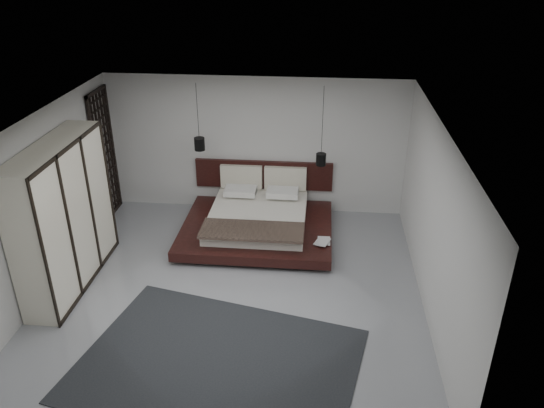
# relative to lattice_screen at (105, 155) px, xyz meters

# --- Properties ---
(floor) EXTENTS (6.00, 6.00, 0.00)m
(floor) POSITION_rel_lattice_screen_xyz_m (2.95, -2.45, -1.30)
(floor) COLOR gray
(floor) RESTS_ON ground
(ceiling) EXTENTS (6.00, 6.00, 0.00)m
(ceiling) POSITION_rel_lattice_screen_xyz_m (2.95, -2.45, 1.50)
(ceiling) COLOR white
(ceiling) RESTS_ON wall_back
(wall_back) EXTENTS (6.00, 0.00, 6.00)m
(wall_back) POSITION_rel_lattice_screen_xyz_m (2.95, 0.55, 0.10)
(wall_back) COLOR silver
(wall_back) RESTS_ON floor
(wall_front) EXTENTS (6.00, 0.00, 6.00)m
(wall_front) POSITION_rel_lattice_screen_xyz_m (2.95, -5.45, 0.10)
(wall_front) COLOR silver
(wall_front) RESTS_ON floor
(wall_left) EXTENTS (0.00, 6.00, 6.00)m
(wall_left) POSITION_rel_lattice_screen_xyz_m (-0.05, -2.45, 0.10)
(wall_left) COLOR silver
(wall_left) RESTS_ON floor
(wall_right) EXTENTS (0.00, 6.00, 6.00)m
(wall_right) POSITION_rel_lattice_screen_xyz_m (5.95, -2.45, 0.10)
(wall_right) COLOR silver
(wall_right) RESTS_ON floor
(lattice_screen) EXTENTS (0.05, 0.90, 2.60)m
(lattice_screen) POSITION_rel_lattice_screen_xyz_m (0.00, 0.00, 0.00)
(lattice_screen) COLOR black
(lattice_screen) RESTS_ON floor
(bed) EXTENTS (2.82, 2.41, 1.08)m
(bed) POSITION_rel_lattice_screen_xyz_m (3.11, -0.54, -1.01)
(bed) COLOR black
(bed) RESTS_ON floor
(book_lower) EXTENTS (0.23, 0.31, 0.03)m
(book_lower) POSITION_rel_lattice_screen_xyz_m (4.27, -1.20, -1.02)
(book_lower) COLOR #99724C
(book_lower) RESTS_ON bed
(book_upper) EXTENTS (0.32, 0.37, 0.02)m
(book_upper) POSITION_rel_lattice_screen_xyz_m (4.25, -1.23, -1.00)
(book_upper) COLOR #99724C
(book_upper) RESTS_ON book_lower
(pendant_left) EXTENTS (0.20, 0.20, 1.29)m
(pendant_left) POSITION_rel_lattice_screen_xyz_m (1.95, -0.10, 0.33)
(pendant_left) COLOR black
(pendant_left) RESTS_ON ceiling
(pendant_right) EXTENTS (0.19, 0.19, 1.51)m
(pendant_right) POSITION_rel_lattice_screen_xyz_m (4.27, -0.10, 0.11)
(pendant_right) COLOR black
(pendant_right) RESTS_ON ceiling
(wardrobe) EXTENTS (0.58, 2.45, 2.40)m
(wardrobe) POSITION_rel_lattice_screen_xyz_m (0.25, -2.41, -0.10)
(wardrobe) COLOR silver
(wardrobe) RESTS_ON floor
(rug) EXTENTS (4.13, 3.34, 0.02)m
(rug) POSITION_rel_lattice_screen_xyz_m (3.00, -4.15, -1.29)
(rug) COLOR black
(rug) RESTS_ON floor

